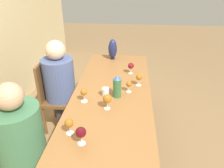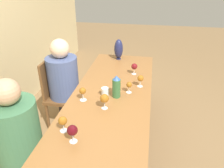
{
  "view_description": "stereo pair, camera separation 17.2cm",
  "coord_description": "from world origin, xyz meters",
  "px_view_note": "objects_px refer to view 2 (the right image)",
  "views": [
    {
      "loc": [
        -1.9,
        -0.19,
        1.91
      ],
      "look_at": [
        0.1,
        0.0,
        0.87
      ],
      "focal_mm": 35.0,
      "sensor_mm": 36.0,
      "label": 1
    },
    {
      "loc": [
        -1.88,
        -0.36,
        1.91
      ],
      "look_at": [
        0.1,
        0.0,
        0.87
      ],
      "focal_mm": 35.0,
      "sensor_mm": 36.0,
      "label": 2
    }
  ],
  "objects_px": {
    "wine_glass_0": "(104,99)",
    "person_near": "(20,139)",
    "wine_glass_6": "(63,121)",
    "person_far": "(65,83)",
    "chair_near": "(14,149)",
    "water_tumbler": "(105,92)",
    "chair_far": "(59,92)",
    "water_bottle": "(116,87)",
    "wine_glass_1": "(72,131)",
    "wine_glass_3": "(83,91)",
    "wine_glass_4": "(134,67)",
    "wine_glass_2": "(129,85)",
    "wine_glass_7": "(141,79)",
    "vase": "(119,49)"
  },
  "relations": [
    {
      "from": "wine_glass_4",
      "to": "person_near",
      "type": "height_order",
      "value": "person_near"
    },
    {
      "from": "chair_near",
      "to": "water_tumbler",
      "type": "bearing_deg",
      "value": -48.66
    },
    {
      "from": "wine_glass_2",
      "to": "chair_far",
      "type": "bearing_deg",
      "value": 70.88
    },
    {
      "from": "wine_glass_6",
      "to": "chair_near",
      "type": "height_order",
      "value": "chair_near"
    },
    {
      "from": "wine_glass_1",
      "to": "person_near",
      "type": "xyz_separation_m",
      "value": [
        0.09,
        0.52,
        -0.24
      ]
    },
    {
      "from": "wine_glass_0",
      "to": "person_far",
      "type": "height_order",
      "value": "person_far"
    },
    {
      "from": "person_near",
      "to": "wine_glass_7",
      "type": "bearing_deg",
      "value": -47.39
    },
    {
      "from": "vase",
      "to": "wine_glass_2",
      "type": "bearing_deg",
      "value": -164.8
    },
    {
      "from": "water_bottle",
      "to": "wine_glass_6",
      "type": "bearing_deg",
      "value": 151.46
    },
    {
      "from": "water_tumbler",
      "to": "wine_glass_3",
      "type": "height_order",
      "value": "wine_glass_3"
    },
    {
      "from": "vase",
      "to": "chair_near",
      "type": "relative_size",
      "value": 0.31
    },
    {
      "from": "chair_far",
      "to": "person_near",
      "type": "relative_size",
      "value": 0.78
    },
    {
      "from": "wine_glass_0",
      "to": "wine_glass_7",
      "type": "bearing_deg",
      "value": -31.05
    },
    {
      "from": "person_far",
      "to": "wine_glass_7",
      "type": "bearing_deg",
      "value": -100.03
    },
    {
      "from": "wine_glass_6",
      "to": "person_far",
      "type": "bearing_deg",
      "value": 21.44
    },
    {
      "from": "chair_far",
      "to": "water_tumbler",
      "type": "bearing_deg",
      "value": -121.39
    },
    {
      "from": "wine_glass_1",
      "to": "person_near",
      "type": "relative_size",
      "value": 0.12
    },
    {
      "from": "wine_glass_3",
      "to": "wine_glass_7",
      "type": "xyz_separation_m",
      "value": [
        0.39,
        -0.54,
        -0.0
      ]
    },
    {
      "from": "water_bottle",
      "to": "wine_glass_7",
      "type": "distance_m",
      "value": 0.35
    },
    {
      "from": "chair_far",
      "to": "person_far",
      "type": "relative_size",
      "value": 0.77
    },
    {
      "from": "water_bottle",
      "to": "wine_glass_3",
      "type": "relative_size",
      "value": 1.72
    },
    {
      "from": "water_bottle",
      "to": "water_tumbler",
      "type": "distance_m",
      "value": 0.14
    },
    {
      "from": "wine_glass_0",
      "to": "wine_glass_2",
      "type": "relative_size",
      "value": 1.22
    },
    {
      "from": "wine_glass_1",
      "to": "chair_far",
      "type": "relative_size",
      "value": 0.16
    },
    {
      "from": "wine_glass_0",
      "to": "person_near",
      "type": "height_order",
      "value": "person_near"
    },
    {
      "from": "person_far",
      "to": "wine_glass_6",
      "type": "bearing_deg",
      "value": -158.56
    },
    {
      "from": "water_bottle",
      "to": "wine_glass_6",
      "type": "xyz_separation_m",
      "value": [
        -0.6,
        0.33,
        -0.02
      ]
    },
    {
      "from": "water_tumbler",
      "to": "wine_glass_7",
      "type": "bearing_deg",
      "value": -52.68
    },
    {
      "from": "wine_glass_0",
      "to": "chair_near",
      "type": "bearing_deg",
      "value": 117.31
    },
    {
      "from": "water_tumbler",
      "to": "person_far",
      "type": "height_order",
      "value": "person_far"
    },
    {
      "from": "wine_glass_2",
      "to": "person_near",
      "type": "xyz_separation_m",
      "value": [
        -0.73,
        0.85,
        -0.22
      ]
    },
    {
      "from": "wine_glass_3",
      "to": "wine_glass_4",
      "type": "xyz_separation_m",
      "value": [
        0.71,
        -0.44,
        -0.0
      ]
    },
    {
      "from": "water_tumbler",
      "to": "chair_far",
      "type": "xyz_separation_m",
      "value": [
        0.43,
        0.71,
        -0.32
      ]
    },
    {
      "from": "water_bottle",
      "to": "wine_glass_6",
      "type": "height_order",
      "value": "water_bottle"
    },
    {
      "from": "wine_glass_2",
      "to": "wine_glass_4",
      "type": "distance_m",
      "value": 0.47
    },
    {
      "from": "person_far",
      "to": "wine_glass_1",
      "type": "bearing_deg",
      "value": -155.37
    },
    {
      "from": "wine_glass_2",
      "to": "chair_far",
      "type": "xyz_separation_m",
      "value": [
        0.33,
        0.94,
        -0.36
      ]
    },
    {
      "from": "wine_glass_0",
      "to": "person_far",
      "type": "relative_size",
      "value": 0.12
    },
    {
      "from": "wine_glass_4",
      "to": "wine_glass_2",
      "type": "bearing_deg",
      "value": 178.51
    },
    {
      "from": "wine_glass_2",
      "to": "wine_glass_4",
      "type": "bearing_deg",
      "value": -1.49
    },
    {
      "from": "wine_glass_0",
      "to": "vase",
      "type": "bearing_deg",
      "value": 2.97
    },
    {
      "from": "person_near",
      "to": "wine_glass_2",
      "type": "bearing_deg",
      "value": -49.56
    },
    {
      "from": "wine_glass_7",
      "to": "person_far",
      "type": "distance_m",
      "value": 1.0
    },
    {
      "from": "chair_near",
      "to": "wine_glass_2",
      "type": "bearing_deg",
      "value": -52.36
    },
    {
      "from": "water_bottle",
      "to": "chair_near",
      "type": "relative_size",
      "value": 0.25
    },
    {
      "from": "chair_far",
      "to": "person_far",
      "type": "height_order",
      "value": "person_far"
    },
    {
      "from": "vase",
      "to": "wine_glass_4",
      "type": "distance_m",
      "value": 0.55
    },
    {
      "from": "person_far",
      "to": "water_bottle",
      "type": "bearing_deg",
      "value": -120.59
    },
    {
      "from": "chair_far",
      "to": "person_near",
      "type": "height_order",
      "value": "person_near"
    },
    {
      "from": "wine_glass_7",
      "to": "person_far",
      "type": "xyz_separation_m",
      "value": [
        0.17,
        0.96,
        -0.23
      ]
    }
  ]
}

